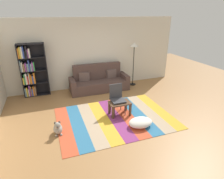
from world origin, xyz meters
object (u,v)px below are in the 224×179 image
couch (99,82)px  dog (58,128)px  coffee_table (120,105)px  tv_remote (117,101)px  folding_chair (117,96)px  bookshelf (31,72)px  standing_lamp (134,50)px  pouf (140,122)px

couch → dog: size_ratio=5.69×
coffee_table → tv_remote: bearing=119.2°
coffee_table → folding_chair: bearing=98.8°
bookshelf → tv_remote: bearing=-44.0°
standing_lamp → tv_remote: size_ratio=11.65×
coffee_table → dog: coffee_table is taller
coffee_table → folding_chair: 0.28m
bookshelf → dog: (0.61, -2.75, -0.75)m
couch → coffee_table: 2.11m
couch → pouf: (0.32, -2.88, -0.21)m
pouf → folding_chair: 1.08m
coffee_table → pouf: coffee_table is taller
couch → bookshelf: size_ratio=1.19×
dog → tv_remote: bearing=13.9°
couch → standing_lamp: bearing=2.3°
couch → dog: 3.06m
pouf → standing_lamp: standing_lamp is taller
pouf → folding_chair: bearing=108.4°
standing_lamp → coffee_table: bearing=-124.2°
bookshelf → tv_remote: 3.36m
coffee_table → tv_remote: size_ratio=4.13×
folding_chair → dog: bearing=-120.0°
standing_lamp → tv_remote: standing_lamp is taller
couch → dog: bearing=-126.0°
coffee_table → standing_lamp: standing_lamp is taller
standing_lamp → tv_remote: bearing=-126.0°
dog → folding_chair: folding_chair is taller
standing_lamp → bookshelf: bearing=176.8°
tv_remote → folding_chair: 0.15m
standing_lamp → tv_remote: 2.78m
coffee_table → standing_lamp: bearing=55.8°
bookshelf → folding_chair: 3.29m
couch → folding_chair: 1.95m
coffee_table → folding_chair: (-0.03, 0.17, 0.22)m
pouf → tv_remote: tv_remote is taller
couch → coffee_table: couch is taller
pouf → folding_chair: size_ratio=0.72×
bookshelf → standing_lamp: (3.91, -0.22, 0.55)m
pouf → tv_remote: bearing=111.2°
pouf → folding_chair: (-0.31, 0.95, 0.41)m
couch → dog: couch is taller
dog → folding_chair: 1.91m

